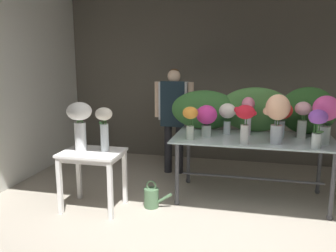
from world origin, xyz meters
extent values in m
plane|color=#9E9384|center=(0.00, 1.68, 0.00)|extent=(7.52, 7.52, 0.00)
cube|color=#5B564C|center=(0.00, 3.36, 1.48)|extent=(5.78, 0.12, 2.95)
cube|color=silver|center=(-2.89, 1.68, 1.48)|extent=(0.12, 3.48, 2.95)
cube|color=#B1C7C8|center=(0.49, 1.60, 0.82)|extent=(1.99, 1.00, 0.02)
cylinder|color=#4C4C51|center=(-0.41, 1.20, 0.40)|extent=(0.05, 0.05, 0.81)
sphere|color=#4C4C51|center=(-0.41, 1.20, 0.03)|extent=(0.07, 0.07, 0.07)
cylinder|color=#4C4C51|center=(1.38, 1.20, 0.40)|extent=(0.05, 0.05, 0.81)
sphere|color=#4C4C51|center=(1.38, 1.20, 0.03)|extent=(0.07, 0.07, 0.07)
cylinder|color=#4C4C51|center=(-0.41, 2.00, 0.40)|extent=(0.05, 0.05, 0.81)
sphere|color=#4C4C51|center=(-0.41, 2.00, 0.03)|extent=(0.07, 0.07, 0.07)
cylinder|color=#4C4C51|center=(1.38, 2.00, 0.40)|extent=(0.05, 0.05, 0.81)
sphere|color=#4C4C51|center=(1.38, 2.00, 0.03)|extent=(0.07, 0.07, 0.07)
cylinder|color=#4C4C51|center=(0.49, 1.60, 0.28)|extent=(1.79, 0.03, 0.03)
cube|color=white|center=(-1.37, 0.86, 0.71)|extent=(0.71, 0.55, 0.03)
cube|color=white|center=(-1.37, 0.86, 0.66)|extent=(0.65, 0.49, 0.06)
cube|color=white|center=(-1.69, 0.63, 0.35)|extent=(0.05, 0.05, 0.69)
cube|color=white|center=(-1.06, 0.63, 0.35)|extent=(0.05, 0.05, 0.69)
cube|color=white|center=(-1.69, 1.09, 0.35)|extent=(0.05, 0.05, 0.69)
cube|color=white|center=(-1.06, 1.09, 0.35)|extent=(0.05, 0.05, 0.69)
cylinder|color=#232328|center=(-0.81, 2.40, 0.44)|extent=(0.12, 0.12, 0.87)
cylinder|color=#232328|center=(-0.62, 2.40, 0.44)|extent=(0.12, 0.12, 0.87)
cube|color=silver|center=(-0.72, 2.40, 1.16)|extent=(0.44, 0.22, 0.58)
cube|color=#192833|center=(-0.72, 2.29, 1.12)|extent=(0.37, 0.02, 0.70)
cylinder|color=beige|center=(-0.98, 2.40, 1.17)|extent=(0.09, 0.09, 0.55)
cylinder|color=beige|center=(-0.45, 2.40, 1.17)|extent=(0.09, 0.09, 0.55)
sphere|color=beige|center=(-0.72, 2.40, 1.54)|extent=(0.20, 0.20, 0.20)
ellipsoid|color=brown|center=(-0.72, 2.42, 1.60)|extent=(0.15, 0.15, 0.09)
ellipsoid|color=#387033|center=(-0.18, 1.98, 1.10)|extent=(0.94, 0.32, 0.55)
ellipsoid|color=#477F3D|center=(0.51, 1.98, 1.13)|extent=(0.97, 0.22, 0.60)
ellipsoid|color=#2D6028|center=(1.17, 1.98, 1.14)|extent=(0.72, 0.30, 0.62)
cylinder|color=silver|center=(0.39, 1.22, 0.94)|extent=(0.10, 0.10, 0.23)
cylinder|color=#9EBCB2|center=(0.39, 1.22, 0.88)|extent=(0.09, 0.09, 0.10)
cylinder|color=#2D6028|center=(0.40, 1.22, 1.00)|extent=(0.01, 0.01, 0.32)
cylinder|color=#2D6028|center=(0.38, 1.23, 1.00)|extent=(0.01, 0.01, 0.32)
cylinder|color=#2D6028|center=(0.38, 1.20, 1.00)|extent=(0.01, 0.01, 0.32)
ellipsoid|color=red|center=(0.39, 1.22, 1.21)|extent=(0.22, 0.22, 0.16)
sphere|color=red|center=(0.29, 1.25, 1.23)|extent=(0.07, 0.07, 0.07)
sphere|color=red|center=(0.49, 1.20, 1.20)|extent=(0.06, 0.06, 0.06)
cylinder|color=silver|center=(0.81, 1.67, 0.93)|extent=(0.13, 0.13, 0.22)
cylinder|color=#9EBCB2|center=(0.81, 1.67, 0.87)|extent=(0.12, 0.12, 0.09)
cylinder|color=#28562D|center=(0.83, 1.67, 0.97)|extent=(0.01, 0.01, 0.27)
cylinder|color=#28562D|center=(0.81, 1.70, 0.97)|extent=(0.01, 0.01, 0.27)
cylinder|color=#28562D|center=(0.78, 1.66, 0.97)|extent=(0.01, 0.01, 0.27)
cylinder|color=#28562D|center=(0.80, 1.64, 0.97)|extent=(0.01, 0.01, 0.27)
ellipsoid|color=red|center=(0.81, 1.67, 1.17)|extent=(0.30, 0.30, 0.23)
ellipsoid|color=#28562D|center=(0.84, 1.65, 1.06)|extent=(0.11, 0.06, 0.03)
cylinder|color=silver|center=(1.29, 1.45, 0.93)|extent=(0.14, 0.14, 0.21)
cylinder|color=#9EBCB2|center=(1.29, 1.45, 0.87)|extent=(0.13, 0.13, 0.09)
cylinder|color=#28562D|center=(1.32, 1.46, 1.00)|extent=(0.01, 0.01, 0.32)
cylinder|color=#28562D|center=(1.29, 1.47, 1.00)|extent=(0.01, 0.01, 0.32)
cylinder|color=#28562D|center=(1.28, 1.43, 1.00)|extent=(0.01, 0.01, 0.32)
ellipsoid|color=#E54C9E|center=(1.29, 1.45, 1.25)|extent=(0.30, 0.30, 0.29)
sphere|color=#E54C9E|center=(1.21, 1.46, 1.23)|extent=(0.09, 0.09, 0.09)
ellipsoid|color=#28562D|center=(1.32, 1.49, 1.06)|extent=(0.11, 0.06, 0.03)
cylinder|color=silver|center=(-0.10, 1.52, 0.90)|extent=(0.12, 0.12, 0.15)
cylinder|color=#9EBCB2|center=(-0.10, 1.52, 0.86)|extent=(0.11, 0.11, 0.06)
cylinder|color=#28562D|center=(-0.06, 1.52, 0.93)|extent=(0.01, 0.01, 0.20)
cylinder|color=#28562D|center=(-0.11, 1.54, 0.93)|extent=(0.01, 0.01, 0.20)
cylinder|color=#28562D|center=(-0.12, 1.50, 0.93)|extent=(0.01, 0.01, 0.20)
ellipsoid|color=#D1338E|center=(-0.10, 1.52, 1.11)|extent=(0.26, 0.26, 0.24)
sphere|color=#D1338E|center=(-0.21, 1.50, 1.13)|extent=(0.09, 0.09, 0.09)
ellipsoid|color=#477F3D|center=(-0.09, 1.54, 0.99)|extent=(0.10, 0.10, 0.03)
cylinder|color=silver|center=(-0.27, 1.30, 0.91)|extent=(0.09, 0.09, 0.17)
cylinder|color=#9EBCB2|center=(-0.27, 1.30, 0.86)|extent=(0.09, 0.09, 0.07)
cylinder|color=#387033|center=(-0.24, 1.30, 0.97)|extent=(0.01, 0.01, 0.28)
cylinder|color=#387033|center=(-0.27, 1.32, 0.97)|extent=(0.01, 0.01, 0.28)
cylinder|color=#387033|center=(-0.29, 1.30, 0.97)|extent=(0.01, 0.01, 0.28)
cylinder|color=#387033|center=(-0.26, 1.28, 0.97)|extent=(0.01, 0.01, 0.28)
ellipsoid|color=orange|center=(-0.27, 1.30, 1.16)|extent=(0.19, 0.19, 0.15)
cylinder|color=silver|center=(1.08, 1.71, 0.94)|extent=(0.11, 0.11, 0.23)
cylinder|color=#9EBCB2|center=(1.08, 1.71, 0.87)|extent=(0.10, 0.10, 0.09)
cylinder|color=#477F3D|center=(1.10, 1.70, 0.99)|extent=(0.01, 0.01, 0.32)
cylinder|color=#477F3D|center=(1.07, 1.73, 0.99)|extent=(0.01, 0.01, 0.32)
cylinder|color=#477F3D|center=(1.07, 1.69, 0.99)|extent=(0.01, 0.01, 0.32)
ellipsoid|color=#EFB2BC|center=(1.08, 1.71, 1.20)|extent=(0.20, 0.20, 0.17)
cylinder|color=silver|center=(0.15, 1.72, 0.91)|extent=(0.09, 0.09, 0.17)
cylinder|color=#9EBCB2|center=(0.15, 1.72, 0.86)|extent=(0.08, 0.08, 0.07)
cylinder|color=#2D6028|center=(0.17, 1.73, 0.96)|extent=(0.01, 0.01, 0.24)
cylinder|color=#2D6028|center=(0.14, 1.75, 0.96)|extent=(0.01, 0.01, 0.24)
cylinder|color=#2D6028|center=(0.13, 1.72, 0.96)|extent=(0.01, 0.01, 0.24)
cylinder|color=#2D6028|center=(0.15, 1.70, 0.96)|extent=(0.01, 0.01, 0.24)
ellipsoid|color=white|center=(0.15, 1.72, 1.14)|extent=(0.22, 0.22, 0.20)
sphere|color=white|center=(0.25, 1.75, 1.12)|extent=(0.07, 0.07, 0.07)
ellipsoid|color=#28562D|center=(0.12, 1.73, 1.02)|extent=(0.10, 0.09, 0.03)
cylinder|color=silver|center=(1.17, 1.21, 0.91)|extent=(0.10, 0.10, 0.17)
cylinder|color=#9EBCB2|center=(1.17, 1.21, 0.86)|extent=(0.10, 0.10, 0.07)
cylinder|color=#387033|center=(1.19, 1.21, 0.99)|extent=(0.01, 0.01, 0.30)
cylinder|color=#387033|center=(1.17, 1.24, 0.99)|extent=(0.01, 0.01, 0.30)
cylinder|color=#387033|center=(1.14, 1.21, 0.99)|extent=(0.01, 0.01, 0.30)
cylinder|color=#387033|center=(1.17, 1.19, 0.99)|extent=(0.01, 0.01, 0.30)
ellipsoid|color=purple|center=(1.17, 1.21, 1.18)|extent=(0.20, 0.20, 0.16)
sphere|color=purple|center=(1.11, 1.19, 1.15)|extent=(0.07, 0.07, 0.07)
sphere|color=purple|center=(1.23, 1.20, 1.16)|extent=(0.07, 0.07, 0.07)
ellipsoid|color=#477F3D|center=(1.20, 1.21, 1.02)|extent=(0.11, 0.09, 0.03)
cylinder|color=silver|center=(0.75, 1.33, 0.94)|extent=(0.14, 0.14, 0.22)
cylinder|color=#9EBCB2|center=(0.75, 1.33, 0.87)|extent=(0.13, 0.13, 0.09)
cylinder|color=#2D6028|center=(0.77, 1.32, 1.00)|extent=(0.01, 0.01, 0.33)
cylinder|color=#2D6028|center=(0.74, 1.35, 1.00)|extent=(0.01, 0.01, 0.33)
cylinder|color=#2D6028|center=(0.74, 1.30, 1.00)|extent=(0.01, 0.01, 0.33)
ellipsoid|color=#F4B78E|center=(0.75, 1.33, 1.26)|extent=(0.28, 0.28, 0.30)
sphere|color=#F4B78E|center=(0.63, 1.34, 1.21)|extent=(0.10, 0.10, 0.10)
cylinder|color=silver|center=(0.41, 1.72, 0.94)|extent=(0.09, 0.09, 0.23)
cylinder|color=#9EBCB2|center=(0.41, 1.72, 0.88)|extent=(0.08, 0.08, 0.10)
cylinder|color=#2D6028|center=(0.43, 1.72, 1.01)|extent=(0.01, 0.01, 0.35)
cylinder|color=#2D6028|center=(0.41, 1.73, 1.01)|extent=(0.01, 0.01, 0.35)
cylinder|color=#2D6028|center=(0.40, 1.71, 1.01)|extent=(0.01, 0.01, 0.35)
ellipsoid|color=pink|center=(0.41, 1.72, 1.23)|extent=(0.17, 0.17, 0.18)
sphere|color=pink|center=(0.35, 1.72, 1.20)|extent=(0.06, 0.06, 0.06)
sphere|color=pink|center=(0.47, 1.74, 1.25)|extent=(0.05, 0.05, 0.05)
ellipsoid|color=#2D6028|center=(0.43, 1.72, 1.07)|extent=(0.11, 0.09, 0.03)
cylinder|color=silver|center=(-1.52, 0.86, 0.89)|extent=(0.14, 0.14, 0.34)
cylinder|color=#9EBCB2|center=(-1.52, 0.86, 0.80)|extent=(0.13, 0.13, 0.14)
cylinder|color=#477F3D|center=(-1.48, 0.86, 0.93)|extent=(0.01, 0.01, 0.40)
cylinder|color=#477F3D|center=(-1.53, 0.89, 0.93)|extent=(0.01, 0.01, 0.40)
cylinder|color=#477F3D|center=(-1.53, 0.83, 0.93)|extent=(0.01, 0.01, 0.40)
ellipsoid|color=white|center=(-1.52, 0.86, 1.20)|extent=(0.29, 0.29, 0.21)
sphere|color=white|center=(-1.61, 0.85, 1.22)|extent=(0.09, 0.09, 0.09)
ellipsoid|color=#477F3D|center=(-1.53, 0.89, 1.09)|extent=(0.05, 0.10, 0.03)
cylinder|color=silver|center=(-1.23, 0.92, 0.89)|extent=(0.10, 0.10, 0.33)
cylinder|color=#9EBCB2|center=(-1.23, 0.92, 0.79)|extent=(0.09, 0.09, 0.14)
cylinder|color=#2D6028|center=(-1.21, 0.91, 0.93)|extent=(0.01, 0.01, 0.39)
cylinder|color=#2D6028|center=(-1.24, 0.93, 0.93)|extent=(0.01, 0.01, 0.39)
cylinder|color=#2D6028|center=(-1.24, 0.90, 0.93)|extent=(0.01, 0.01, 0.39)
ellipsoid|color=silver|center=(-1.23, 0.92, 1.17)|extent=(0.20, 0.20, 0.15)
sphere|color=silver|center=(-1.30, 0.92, 1.19)|extent=(0.06, 0.06, 0.06)
ellipsoid|color=#28562D|center=(-1.26, 0.89, 1.07)|extent=(0.08, 0.11, 0.03)
cylinder|color=#4C704C|center=(-0.70, 1.05, 0.12)|extent=(0.18, 0.18, 0.24)
cylinder|color=#4C704C|center=(-0.53, 1.05, 0.13)|extent=(0.18, 0.04, 0.14)
torus|color=#4C704C|center=(-0.70, 1.05, 0.28)|extent=(0.13, 0.02, 0.13)
camera|label=1|loc=(0.44, -2.84, 1.83)|focal=37.31mm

